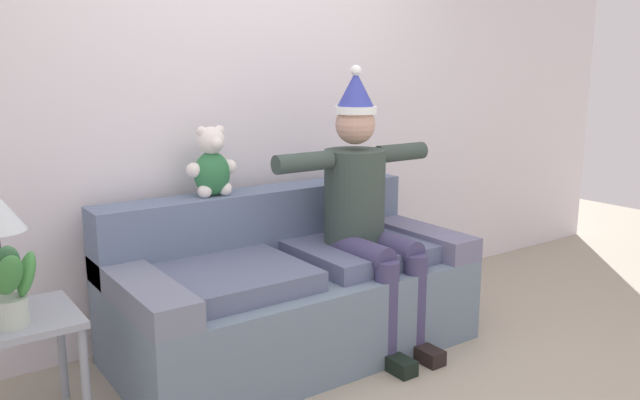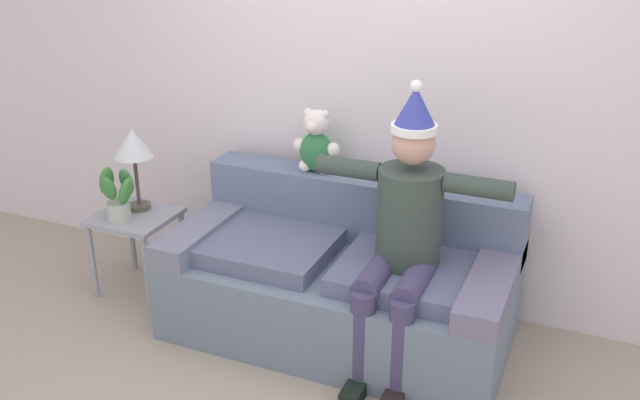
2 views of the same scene
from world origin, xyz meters
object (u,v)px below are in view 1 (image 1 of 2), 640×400
at_px(teddy_bear, 212,165).
at_px(side_table, 18,337).
at_px(couch, 289,290).
at_px(person_seated, 365,206).
at_px(potted_plant, 8,286).

height_order(teddy_bear, side_table, teddy_bear).
bearing_deg(couch, teddy_bear, 133.92).
height_order(person_seated, teddy_bear, person_seated).
xyz_separation_m(couch, potted_plant, (-1.40, -0.16, 0.36)).
relative_size(couch, potted_plant, 5.70).
xyz_separation_m(person_seated, teddy_bear, (-0.68, 0.47, 0.23)).
distance_m(person_seated, teddy_bear, 0.86).
bearing_deg(person_seated, couch, 157.27).
relative_size(couch, person_seated, 1.24).
xyz_separation_m(couch, side_table, (-1.37, -0.06, 0.10)).
bearing_deg(couch, potted_plant, -173.62).
relative_size(side_table, potted_plant, 1.56).
bearing_deg(teddy_bear, side_table, -161.38).
bearing_deg(side_table, potted_plant, -108.43).
relative_size(person_seated, side_table, 2.95).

